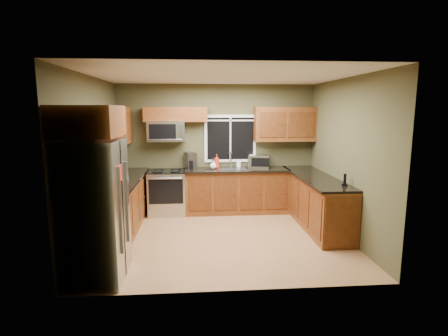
{
  "coord_description": "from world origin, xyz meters",
  "views": [
    {
      "loc": [
        -0.43,
        -5.71,
        2.17
      ],
      "look_at": [
        0.05,
        0.35,
        1.15
      ],
      "focal_mm": 28.0,
      "sensor_mm": 36.0,
      "label": 1
    }
  ],
  "objects": [
    {
      "name": "back_wall",
      "position": [
        0.0,
        1.8,
        1.35
      ],
      "size": [
        4.2,
        0.0,
        4.2
      ],
      "primitive_type": "plane",
      "rotation": [
        1.57,
        0.0,
        0.0
      ],
      "color": "#474529",
      "rests_on": "ground"
    },
    {
      "name": "soap_bottle_a",
      "position": [
        -0.01,
        1.61,
        1.09
      ],
      "size": [
        0.14,
        0.14,
        0.29
      ],
      "primitive_type": "imported",
      "rotation": [
        0.0,
        0.0,
        -0.32
      ],
      "color": "red",
      "rests_on": "countertop_back"
    },
    {
      "name": "base_cabinets_left",
      "position": [
        -1.8,
        0.48,
        0.45
      ],
      "size": [
        0.6,
        2.65,
        0.9
      ],
      "primitive_type": "cube",
      "color": "brown",
      "rests_on": "ground"
    },
    {
      "name": "countertop_peninsula",
      "position": [
        1.78,
        0.55,
        0.92
      ],
      "size": [
        0.65,
        2.5,
        0.04
      ],
      "primitive_type": "cube",
      "color": "black",
      "rests_on": "base_cabinets_peninsula"
    },
    {
      "name": "upper_cabinets_back_right",
      "position": [
        1.45,
        1.64,
        1.86
      ],
      "size": [
        1.3,
        0.33,
        0.72
      ],
      "primitive_type": "cube",
      "color": "brown",
      "rests_on": "back_wall"
    },
    {
      "name": "refrigerator",
      "position": [
        -1.74,
        -1.3,
        0.9
      ],
      "size": [
        0.74,
        0.9,
        1.8
      ],
      "color": "#B7B7BC",
      "rests_on": "ground"
    },
    {
      "name": "paper_towel_roll",
      "position": [
        0.75,
        1.56,
        1.08
      ],
      "size": [
        0.13,
        0.13,
        0.31
      ],
      "color": "white",
      "rests_on": "countertop_back"
    },
    {
      "name": "upper_cabinet_over_fridge",
      "position": [
        -1.74,
        -1.3,
        2.03
      ],
      "size": [
        0.72,
        0.9,
        0.38
      ],
      "primitive_type": "cube",
      "color": "brown",
      "rests_on": "left_wall"
    },
    {
      "name": "microwave",
      "position": [
        -1.05,
        1.61,
        1.73
      ],
      "size": [
        0.76,
        0.41,
        0.42
      ],
      "color": "#B7B7BC",
      "rests_on": "back_wall"
    },
    {
      "name": "upper_cabinets_left",
      "position": [
        -1.94,
        0.48,
        1.86
      ],
      "size": [
        0.33,
        2.65,
        0.72
      ],
      "primitive_type": "cube",
      "color": "brown",
      "rests_on": "left_wall"
    },
    {
      "name": "upper_cabinets_back_left",
      "position": [
        -0.85,
        1.64,
        2.07
      ],
      "size": [
        1.3,
        0.33,
        0.3
      ],
      "primitive_type": "cube",
      "color": "brown",
      "rests_on": "back_wall"
    },
    {
      "name": "toaster_oven",
      "position": [
        0.9,
        1.62,
        1.08
      ],
      "size": [
        0.5,
        0.42,
        0.27
      ],
      "color": "#B7B7BC",
      "rests_on": "countertop_back"
    },
    {
      "name": "right_wall",
      "position": [
        2.1,
        0.0,
        1.35
      ],
      "size": [
        0.0,
        3.6,
        3.6
      ],
      "primitive_type": "plane",
      "rotation": [
        1.57,
        0.0,
        -1.57
      ],
      "color": "#474529",
      "rests_on": "ground"
    },
    {
      "name": "ceiling",
      "position": [
        0.0,
        0.0,
        2.7
      ],
      "size": [
        4.2,
        4.2,
        0.0
      ],
      "primitive_type": "plane",
      "rotation": [
        3.14,
        0.0,
        0.0
      ],
      "color": "white",
      "rests_on": "back_wall"
    },
    {
      "name": "soap_bottle_b",
      "position": [
        0.48,
        1.7,
        1.03
      ],
      "size": [
        0.1,
        0.11,
        0.17
      ],
      "primitive_type": "imported",
      "rotation": [
        0.0,
        0.0,
        -0.42
      ],
      "color": "white",
      "rests_on": "countertop_back"
    },
    {
      "name": "countertop_back",
      "position": [
        0.42,
        1.48,
        0.92
      ],
      "size": [
        2.17,
        0.65,
        0.04
      ],
      "primitive_type": "cube",
      "color": "black",
      "rests_on": "base_cabinets_back"
    },
    {
      "name": "kettle",
      "position": [
        -0.05,
        1.65,
        1.05
      ],
      "size": [
        0.16,
        0.16,
        0.24
      ],
      "color": "#B7B7BC",
      "rests_on": "countertop_back"
    },
    {
      "name": "floor",
      "position": [
        0.0,
        0.0,
        0.0
      ],
      "size": [
        4.2,
        4.2,
        0.0
      ],
      "primitive_type": "plane",
      "color": "#996B43",
      "rests_on": "ground"
    },
    {
      "name": "front_wall",
      "position": [
        0.0,
        -1.8,
        1.35
      ],
      "size": [
        4.2,
        0.0,
        4.2
      ],
      "primitive_type": "plane",
      "rotation": [
        -1.57,
        0.0,
        0.0
      ],
      "color": "#474529",
      "rests_on": "ground"
    },
    {
      "name": "soap_bottle_c",
      "position": [
        -0.09,
        1.5,
        1.03
      ],
      "size": [
        0.16,
        0.16,
        0.18
      ],
      "primitive_type": "imported",
      "rotation": [
        0.0,
        0.0,
        -0.19
      ],
      "color": "white",
      "rests_on": "countertop_back"
    },
    {
      "name": "left_wall",
      "position": [
        -2.1,
        0.0,
        1.35
      ],
      "size": [
        0.0,
        3.6,
        3.6
      ],
      "primitive_type": "plane",
      "rotation": [
        1.57,
        0.0,
        1.57
      ],
      "color": "#474529",
      "rests_on": "ground"
    },
    {
      "name": "base_cabinets_back",
      "position": [
        0.42,
        1.5,
        0.45
      ],
      "size": [
        2.17,
        0.6,
        0.9
      ],
      "primitive_type": "cube",
      "color": "brown",
      "rests_on": "ground"
    },
    {
      "name": "range",
      "position": [
        -1.05,
        1.47,
        0.47
      ],
      "size": [
        0.76,
        0.69,
        0.94
      ],
      "color": "#B7B7BC",
      "rests_on": "ground"
    },
    {
      "name": "cordless_phone",
      "position": [
        1.98,
        -0.3,
        1.0
      ],
      "size": [
        0.12,
        0.12,
        0.2
      ],
      "color": "black",
      "rests_on": "countertop_peninsula"
    },
    {
      "name": "base_cabinets_peninsula",
      "position": [
        1.8,
        0.54,
        0.45
      ],
      "size": [
        0.6,
        2.52,
        0.9
      ],
      "color": "brown",
      "rests_on": "ground"
    },
    {
      "name": "window",
      "position": [
        0.3,
        1.78,
        1.55
      ],
      "size": [
        1.12,
        0.03,
        1.02
      ],
      "color": "white",
      "rests_on": "back_wall"
    },
    {
      "name": "sink",
      "position": [
        0.3,
        1.49,
        0.95
      ],
      "size": [
        0.6,
        0.42,
        0.36
      ],
      "color": "slate",
      "rests_on": "countertop_back"
    },
    {
      "name": "coffee_maker",
      "position": [
        -0.57,
        1.64,
        1.1
      ],
      "size": [
        0.28,
        0.32,
        0.33
      ],
      "color": "slate",
      "rests_on": "countertop_back"
    },
    {
      "name": "countertop_left",
      "position": [
        -1.78,
        0.48,
        0.92
      ],
      "size": [
        0.65,
        2.65,
        0.04
      ],
      "primitive_type": "cube",
      "color": "black",
      "rests_on": "base_cabinets_left"
    }
  ]
}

